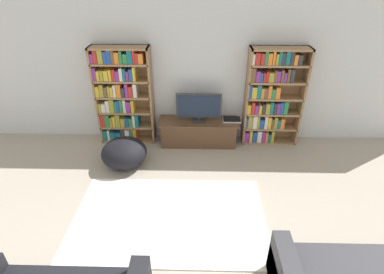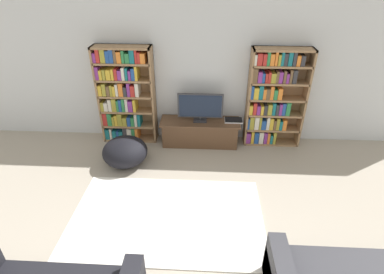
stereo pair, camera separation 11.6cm
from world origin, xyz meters
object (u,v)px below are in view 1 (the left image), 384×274
(bookshelf_left, at_px, (122,95))
(television, at_px, (199,107))
(beanbag_ottoman, at_px, (124,153))
(tv_stand, at_px, (198,132))
(laptop, at_px, (232,120))
(bookshelf_right, at_px, (270,97))

(bookshelf_left, relative_size, television, 2.20)
(bookshelf_left, bearing_deg, beanbag_ottoman, -79.53)
(tv_stand, bearing_deg, bookshelf_left, 175.37)
(laptop, distance_m, beanbag_ottoman, 2.02)
(bookshelf_left, distance_m, laptop, 2.05)
(bookshelf_right, distance_m, beanbag_ottoman, 2.73)
(bookshelf_right, height_order, laptop, bookshelf_right)
(television, distance_m, beanbag_ottoman, 1.52)
(bookshelf_left, xyz_separation_m, television, (1.39, -0.12, -0.16))
(television, height_order, beanbag_ottoman, television)
(laptop, bearing_deg, television, -175.58)
(beanbag_ottoman, bearing_deg, television, 30.56)
(beanbag_ottoman, bearing_deg, tv_stand, 30.78)
(bookshelf_left, bearing_deg, laptop, -2.05)
(tv_stand, bearing_deg, television, -90.00)
(tv_stand, height_order, television, television)
(laptop, bearing_deg, beanbag_ottoman, -157.19)
(bookshelf_left, distance_m, bookshelf_right, 2.66)
(tv_stand, distance_m, laptop, 0.66)
(beanbag_ottoman, bearing_deg, bookshelf_right, 18.72)
(bookshelf_right, bearing_deg, laptop, -173.71)
(television, xyz_separation_m, beanbag_ottoman, (-1.23, -0.73, -0.52))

